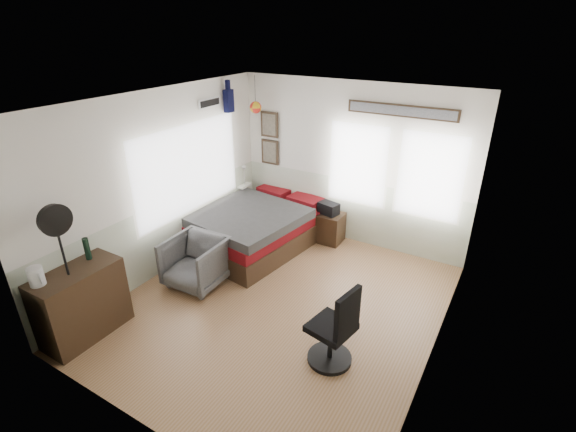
# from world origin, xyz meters

# --- Properties ---
(ground_plane) EXTENTS (4.00, 4.50, 0.01)m
(ground_plane) POSITION_xyz_m (0.00, 0.00, -0.01)
(ground_plane) COLOR #93653C
(room_shell) EXTENTS (4.02, 4.52, 2.71)m
(room_shell) POSITION_xyz_m (-0.08, 0.19, 1.61)
(room_shell) COLOR silver
(room_shell) RESTS_ON ground_plane
(wall_decor) EXTENTS (3.55, 1.32, 1.44)m
(wall_decor) POSITION_xyz_m (-1.10, 1.96, 2.10)
(wall_decor) COLOR #33261A
(wall_decor) RESTS_ON room_shell
(bed) EXTENTS (1.80, 2.36, 0.69)m
(bed) POSITION_xyz_m (-1.19, 1.23, 0.34)
(bed) COLOR #332213
(bed) RESTS_ON ground_plane
(dresser) EXTENTS (0.48, 1.00, 0.90)m
(dresser) POSITION_xyz_m (-1.74, -1.68, 0.45)
(dresser) COLOR #332213
(dresser) RESTS_ON ground_plane
(armchair) EXTENTS (0.80, 0.82, 0.72)m
(armchair) POSITION_xyz_m (-1.30, -0.17, 0.36)
(armchair) COLOR slate
(armchair) RESTS_ON ground_plane
(nightstand) EXTENTS (0.52, 0.42, 0.52)m
(nightstand) POSITION_xyz_m (-0.24, 1.99, 0.26)
(nightstand) COLOR #332213
(nightstand) RESTS_ON ground_plane
(task_chair) EXTENTS (0.53, 0.53, 1.01)m
(task_chair) POSITION_xyz_m (1.08, -0.59, 0.41)
(task_chair) COLOR black
(task_chair) RESTS_ON ground_plane
(kettle) EXTENTS (0.19, 0.16, 0.22)m
(kettle) POSITION_xyz_m (-1.82, -2.05, 1.01)
(kettle) COLOR silver
(kettle) RESTS_ON dresser
(bottle) EXTENTS (0.07, 0.07, 0.28)m
(bottle) POSITION_xyz_m (-1.83, -1.41, 1.04)
(bottle) COLOR black
(bottle) RESTS_ON dresser
(stand_fan) EXTENTS (0.11, 0.36, 0.87)m
(stand_fan) POSITION_xyz_m (-1.71, -1.75, 1.58)
(stand_fan) COLOR black
(stand_fan) RESTS_ON dresser
(black_bag) EXTENTS (0.38, 0.29, 0.20)m
(black_bag) POSITION_xyz_m (-0.24, 1.99, 0.62)
(black_bag) COLOR black
(black_bag) RESTS_ON nightstand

